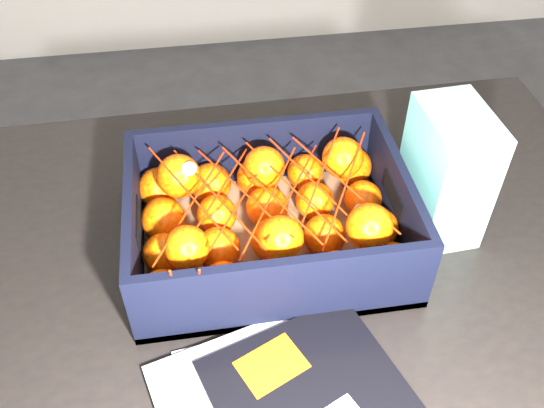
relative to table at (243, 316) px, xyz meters
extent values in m
plane|color=#323234|center=(0.10, 0.22, -0.65)|extent=(3.50, 3.50, 0.00)
cube|color=black|center=(0.00, 0.00, 0.08)|extent=(1.21, 0.82, 0.04)
cylinder|color=black|center=(0.55, 0.35, -0.30)|extent=(0.06, 0.06, 0.71)
cube|color=orange|center=(0.02, -0.16, 0.12)|extent=(0.09, 0.08, 0.00)
cube|color=olive|center=(0.05, 0.05, 0.10)|extent=(0.37, 0.28, 0.01)
cube|color=black|center=(0.05, 0.18, 0.16)|extent=(0.37, 0.01, 0.12)
cube|color=black|center=(0.05, -0.09, 0.16)|extent=(0.37, 0.01, 0.12)
cube|color=black|center=(-0.14, 0.05, 0.16)|extent=(0.01, 0.26, 0.12)
cube|color=black|center=(0.23, 0.05, 0.16)|extent=(0.01, 0.26, 0.12)
sphere|color=#FF5005|center=(-0.10, -0.05, 0.14)|extent=(0.06, 0.06, 0.06)
sphere|color=#FF5005|center=(-0.10, 0.02, 0.14)|extent=(0.06, 0.06, 0.06)
sphere|color=#FF5005|center=(-0.10, 0.08, 0.14)|extent=(0.06, 0.06, 0.06)
sphere|color=#FF5005|center=(-0.10, 0.15, 0.14)|extent=(0.06, 0.06, 0.06)
sphere|color=#FF5005|center=(-0.03, -0.05, 0.14)|extent=(0.06, 0.06, 0.06)
sphere|color=#FF5005|center=(-0.03, 0.01, 0.14)|extent=(0.06, 0.06, 0.06)
sphere|color=#FF5005|center=(-0.02, 0.08, 0.14)|extent=(0.06, 0.06, 0.06)
sphere|color=#FF5005|center=(-0.03, 0.14, 0.14)|extent=(0.06, 0.06, 0.06)
sphere|color=#FF5005|center=(0.04, -0.05, 0.14)|extent=(0.06, 0.06, 0.06)
sphere|color=#FF5005|center=(0.05, 0.02, 0.14)|extent=(0.06, 0.06, 0.06)
sphere|color=#FF5005|center=(0.05, 0.08, 0.14)|extent=(0.06, 0.06, 0.06)
sphere|color=#FF5005|center=(0.04, 0.15, 0.14)|extent=(0.06, 0.06, 0.06)
sphere|color=#FF5005|center=(0.12, -0.05, 0.14)|extent=(0.06, 0.06, 0.06)
sphere|color=#FF5005|center=(0.12, 0.02, 0.14)|extent=(0.06, 0.06, 0.06)
sphere|color=#FF5005|center=(0.12, 0.08, 0.14)|extent=(0.06, 0.06, 0.06)
sphere|color=#FF5005|center=(0.12, 0.15, 0.14)|extent=(0.06, 0.06, 0.06)
sphere|color=#FF5005|center=(0.19, -0.05, 0.14)|extent=(0.06, 0.06, 0.06)
sphere|color=#FF5005|center=(0.19, 0.02, 0.14)|extent=(0.06, 0.06, 0.06)
sphere|color=#FF5005|center=(0.19, 0.08, 0.14)|extent=(0.05, 0.05, 0.05)
sphere|color=#FF5005|center=(0.19, 0.15, 0.14)|extent=(0.06, 0.06, 0.06)
sphere|color=#FF5005|center=(-0.07, -0.02, 0.19)|extent=(0.06, 0.06, 0.06)
sphere|color=#FF5005|center=(-0.07, 0.12, 0.19)|extent=(0.06, 0.06, 0.06)
sphere|color=#FF5005|center=(0.05, -0.02, 0.19)|extent=(0.06, 0.06, 0.06)
sphere|color=#FF5005|center=(0.05, 0.12, 0.19)|extent=(0.06, 0.06, 0.06)
sphere|color=#FF5005|center=(0.17, -0.02, 0.19)|extent=(0.06, 0.06, 0.06)
sphere|color=#FF5005|center=(0.16, 0.12, 0.19)|extent=(0.06, 0.06, 0.06)
cylinder|color=#B82206|center=(-0.06, 0.05, 0.21)|extent=(0.10, 0.19, 0.02)
cylinder|color=#B82206|center=(-0.02, 0.05, 0.20)|extent=(0.10, 0.19, 0.02)
cylinder|color=#B82206|center=(0.01, 0.05, 0.20)|extent=(0.10, 0.19, 0.01)
cylinder|color=#B82206|center=(0.05, 0.04, 0.21)|extent=(0.10, 0.19, 0.01)
cylinder|color=#B82206|center=(0.08, 0.05, 0.20)|extent=(0.10, 0.19, 0.02)
cylinder|color=#B82206|center=(0.11, 0.05, 0.20)|extent=(0.10, 0.19, 0.03)
cylinder|color=#B82206|center=(0.15, 0.05, 0.20)|extent=(0.10, 0.19, 0.02)
cylinder|color=#B82206|center=(-0.06, 0.04, 0.20)|extent=(0.10, 0.19, 0.01)
cylinder|color=#B82206|center=(-0.02, 0.05, 0.20)|extent=(0.10, 0.19, 0.01)
cylinder|color=#B82206|center=(0.01, 0.05, 0.20)|extent=(0.10, 0.19, 0.02)
cylinder|color=#B82206|center=(0.05, 0.04, 0.20)|extent=(0.10, 0.19, 0.01)
cylinder|color=#B82206|center=(0.08, 0.05, 0.20)|extent=(0.10, 0.19, 0.02)
cylinder|color=#B82206|center=(0.11, 0.06, 0.20)|extent=(0.10, 0.19, 0.03)
cylinder|color=#B82206|center=(0.15, 0.04, 0.20)|extent=(0.10, 0.19, 0.03)
cylinder|color=#B82206|center=(-0.08, -0.08, 0.19)|extent=(0.00, 0.03, 0.09)
cylinder|color=#B82206|center=(-0.05, -0.08, 0.19)|extent=(0.01, 0.04, 0.08)
cube|color=silver|center=(0.30, 0.06, 0.19)|extent=(0.09, 0.13, 0.19)
camera|label=1|loc=(-0.04, -0.52, 0.74)|focal=39.45mm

